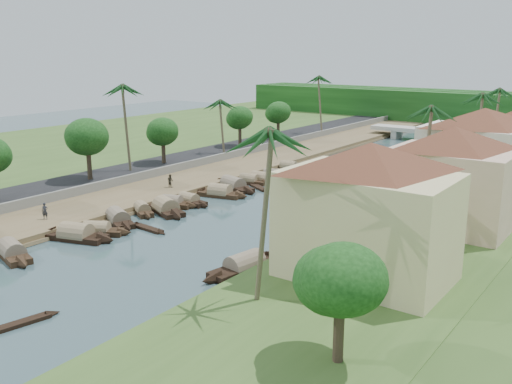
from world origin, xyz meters
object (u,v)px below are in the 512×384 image
Objects in this scene: person_near at (45,211)px; bridge at (441,133)px; sampan_1 at (76,235)px; building_near at (368,210)px; sampan_0 at (12,252)px.

bridge is at bearing 46.74° from person_near.
sampan_1 is at bearing -40.00° from person_near.
sampan_1 is at bearing -96.28° from bridge.
bridge is 3.21× the size of sampan_1.
sampan_1 is at bearing -169.36° from building_near.
person_near is at bearing 154.75° from sampan_1.
person_near is (-14.71, -78.43, -0.05)m from bridge.
bridge is 16.03× the size of person_near.
building_near is at bearing -75.61° from bridge.
bridge is 1.89× the size of building_near.
sampan_0 is at bearing -157.97° from building_near.
sampan_0 is 6.32m from sampan_1.
sampan_1 is (-27.71, -5.21, -5.96)m from building_near.
building_near is at bearing -25.15° from person_near.
person_near is (-5.99, 0.77, 1.25)m from sampan_1.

